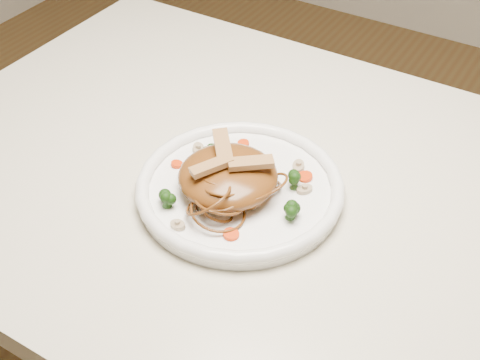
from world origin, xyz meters
The scene contains 19 objects.
table centered at (0.00, 0.00, 0.65)m, with size 1.20×0.80×0.75m.
plate centered at (-0.04, -0.05, 0.76)m, with size 0.30×0.30×0.02m, color white.
noodle_mound centered at (-0.05, -0.06, 0.79)m, with size 0.14×0.14×0.05m, color brown.
chicken_a centered at (-0.02, -0.05, 0.82)m, with size 0.06×0.02×0.01m, color tan.
chicken_b centered at (-0.07, -0.04, 0.82)m, with size 0.07×0.02×0.01m, color tan.
chicken_c centered at (-0.06, -0.08, 0.82)m, with size 0.06×0.02×0.01m, color tan.
broccoli_0 centered at (0.03, -0.01, 0.78)m, with size 0.03×0.03×0.03m, color #17390B, non-canonical shape.
broccoli_1 centered at (-0.11, -0.02, 0.78)m, with size 0.03×0.03×0.03m, color #17390B, non-canonical shape.
broccoli_2 centered at (-0.10, -0.13, 0.78)m, with size 0.02×0.02×0.03m, color #17390B, non-canonical shape.
broccoli_3 centered at (0.05, -0.07, 0.78)m, with size 0.03×0.03×0.03m, color #17390B, non-canonical shape.
carrot_0 centered at (0.03, 0.02, 0.77)m, with size 0.02×0.02×0.01m, color red.
carrot_1 centered at (-0.14, -0.05, 0.77)m, with size 0.02×0.02×0.01m, color red.
carrot_2 centered at (0.05, -0.05, 0.77)m, with size 0.02×0.02×0.01m, color red.
carrot_3 centered at (-0.09, 0.04, 0.77)m, with size 0.02×0.02×0.01m, color red.
carrot_4 centered at (0.00, -0.14, 0.77)m, with size 0.02×0.02×0.01m, color red.
mushroom_0 centered at (-0.07, -0.16, 0.77)m, with size 0.02×0.02×0.01m, color beige.
mushroom_1 centered at (0.05, -0.01, 0.77)m, with size 0.02×0.02×0.01m, color beige.
mushroom_2 centered at (-0.14, -0.01, 0.77)m, with size 0.03×0.03×0.01m, color beige.
mushroom_3 centered at (0.01, 0.04, 0.77)m, with size 0.03×0.03×0.01m, color beige.
Camera 1 is at (0.33, -0.65, 1.39)m, focal length 48.96 mm.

